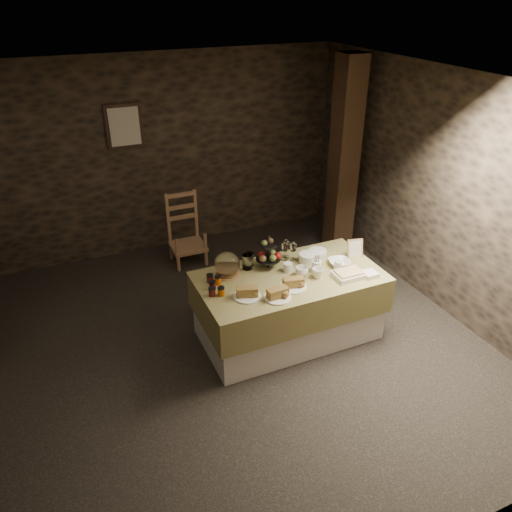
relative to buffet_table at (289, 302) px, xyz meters
name	(u,v)px	position (x,y,z in m)	size (l,w,h in m)	color
ground_plane	(207,352)	(-0.89, 0.07, -0.42)	(5.50, 5.00, 0.01)	black
room_shell	(199,213)	(-0.89, 0.07, 1.14)	(5.52, 5.02, 2.60)	black
buffet_table	(289,302)	(0.00, 0.00, 0.00)	(1.87, 0.99, 0.74)	white
chair	(186,232)	(-0.50, 2.01, -0.01)	(0.44, 0.42, 0.74)	#916B46
timber_column	(344,160)	(1.52, 1.47, 0.88)	(0.30, 0.30, 2.60)	black
framed_picture	(124,126)	(-1.04, 2.54, 1.33)	(0.45, 0.04, 0.55)	#322118
plate_stack_a	(308,258)	(0.30, 0.17, 0.36)	(0.19, 0.19, 0.10)	white
plate_stack_b	(317,254)	(0.44, 0.22, 0.36)	(0.20, 0.20, 0.09)	white
cutlery_holder	(316,266)	(0.28, -0.03, 0.37)	(0.10, 0.10, 0.12)	white
cup_a	(302,272)	(0.11, -0.05, 0.36)	(0.13, 0.13, 0.10)	white
cup_b	(317,273)	(0.23, -0.14, 0.37)	(0.11, 0.11, 0.10)	white
mug_c	(288,267)	(0.02, 0.08, 0.36)	(0.09, 0.09, 0.10)	white
mug_d	(338,265)	(0.52, -0.07, 0.36)	(0.08, 0.08, 0.09)	white
bowl	(339,263)	(0.57, -0.01, 0.34)	(0.22, 0.22, 0.05)	white
cake_dome	(227,266)	(-0.57, 0.28, 0.42)	(0.26, 0.26, 0.26)	#916B46
fruit_stand	(269,255)	(-0.12, 0.24, 0.46)	(0.26, 0.26, 0.37)	black
bread_platter_left	(247,293)	(-0.54, -0.17, 0.35)	(0.26, 0.26, 0.11)	white
bread_platter_center	(278,294)	(-0.29, -0.31, 0.35)	(0.26, 0.26, 0.11)	white
bread_platter_right	(293,284)	(-0.07, -0.20, 0.35)	(0.26, 0.26, 0.11)	white
jam_jars	(215,286)	(-0.77, 0.07, 0.35)	(0.18, 0.32, 0.07)	#571112
tart_dish	(349,274)	(0.53, -0.26, 0.35)	(0.30, 0.22, 0.07)	white
square_dish	(370,274)	(0.73, -0.33, 0.34)	(0.14, 0.14, 0.04)	white
menu_frame	(355,249)	(0.82, 0.07, 0.40)	(0.17, 0.02, 0.22)	#916B46
storage_jar_a	(247,262)	(-0.34, 0.30, 0.39)	(0.10, 0.10, 0.16)	white
storage_jar_b	(249,259)	(-0.29, 0.36, 0.38)	(0.09, 0.09, 0.14)	white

